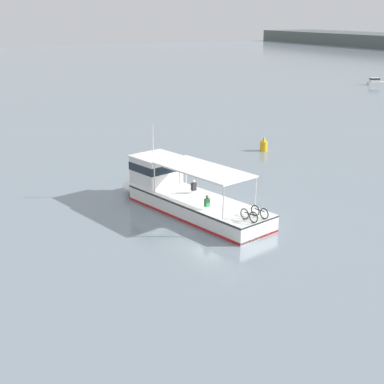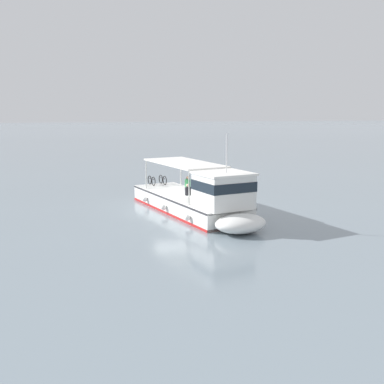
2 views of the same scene
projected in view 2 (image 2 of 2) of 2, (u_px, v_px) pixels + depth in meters
ground_plane at (173, 210)px, 31.54m from camera, size 400.00×400.00×0.00m
ferry_main at (200, 201)px, 29.54m from camera, size 13.07×6.23×5.32m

